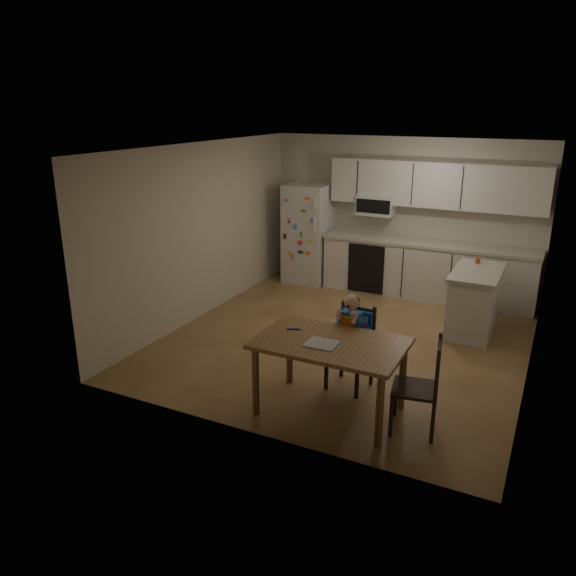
# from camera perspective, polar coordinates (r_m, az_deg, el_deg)

# --- Properties ---
(room) EXTENTS (4.52, 5.01, 2.51)m
(room) POSITION_cam_1_polar(r_m,az_deg,el_deg) (7.62, 7.53, 4.79)
(room) COLOR brown
(room) RESTS_ON ground
(refrigerator) EXTENTS (0.72, 0.70, 1.70)m
(refrigerator) POSITION_cam_1_polar(r_m,az_deg,el_deg) (9.78, 2.05, 5.56)
(refrigerator) COLOR silver
(refrigerator) RESTS_ON ground
(kitchen_run) EXTENTS (3.37, 0.62, 2.15)m
(kitchen_run) POSITION_cam_1_polar(r_m,az_deg,el_deg) (9.23, 14.00, 4.42)
(kitchen_run) COLOR silver
(kitchen_run) RESTS_ON ground
(kitchen_island) EXTENTS (0.62, 1.18, 0.87)m
(kitchen_island) POSITION_cam_1_polar(r_m,az_deg,el_deg) (8.06, 18.40, -1.26)
(kitchen_island) COLOR silver
(kitchen_island) RESTS_ON ground
(red_cup) EXTENTS (0.07, 0.07, 0.09)m
(red_cup) POSITION_cam_1_polar(r_m,az_deg,el_deg) (8.28, 18.73, 2.67)
(red_cup) COLOR #D94D2D
(red_cup) RESTS_ON kitchen_island
(dining_table) EXTENTS (1.45, 0.93, 0.78)m
(dining_table) POSITION_cam_1_polar(r_m,az_deg,el_deg) (5.61, 4.34, -6.41)
(dining_table) COLOR brown
(dining_table) RESTS_ON ground
(napkin) EXTENTS (0.31, 0.27, 0.01)m
(napkin) POSITION_cam_1_polar(r_m,az_deg,el_deg) (5.49, 3.46, -5.67)
(napkin) COLOR silver
(napkin) RESTS_ON dining_table
(toddler_spoon) EXTENTS (0.12, 0.06, 0.02)m
(toddler_spoon) POSITION_cam_1_polar(r_m,az_deg,el_deg) (5.82, 0.50, -4.18)
(toddler_spoon) COLOR #173DAE
(toddler_spoon) RESTS_ON dining_table
(chair_booster) EXTENTS (0.45, 0.45, 1.09)m
(chair_booster) POSITION_cam_1_polar(r_m,az_deg,el_deg) (6.14, 6.56, -4.35)
(chair_booster) COLOR black
(chair_booster) RESTS_ON ground
(chair_side) EXTENTS (0.49, 0.49, 0.95)m
(chair_side) POSITION_cam_1_polar(r_m,az_deg,el_deg) (5.49, 13.85, -9.11)
(chair_side) COLOR black
(chair_side) RESTS_ON ground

